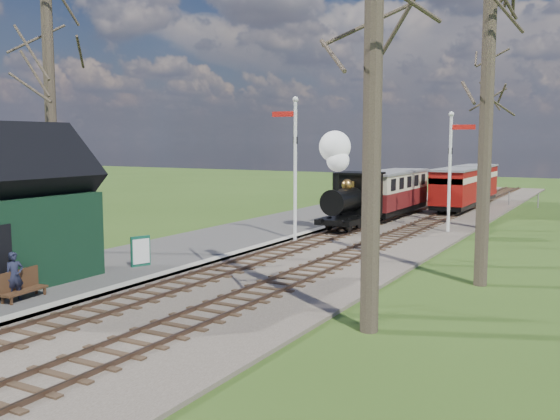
% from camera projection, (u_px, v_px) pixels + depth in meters
% --- Properties ---
extents(distant_hills, '(114.40, 48.00, 22.02)m').
position_uv_depth(distant_hills, '(513.00, 326.00, 69.42)').
color(distant_hills, '#385B23').
rests_on(distant_hills, ground).
extents(ballast_bed, '(8.00, 60.00, 0.10)m').
position_uv_depth(ballast_bed, '(387.00, 228.00, 30.86)').
color(ballast_bed, brown).
rests_on(ballast_bed, ground).
extents(track_near, '(1.60, 60.00, 0.15)m').
position_uv_depth(track_near, '(363.00, 226.00, 31.48)').
color(track_near, brown).
rests_on(track_near, ground).
extents(track_far, '(1.60, 60.00, 0.15)m').
position_uv_depth(track_far, '(413.00, 229.00, 30.23)').
color(track_far, brown).
rests_on(track_far, ground).
extents(platform, '(5.00, 44.00, 0.20)m').
position_uv_depth(platform, '(214.00, 243.00, 26.23)').
color(platform, '#474442').
rests_on(platform, ground).
extents(coping_strip, '(0.40, 44.00, 0.21)m').
position_uv_depth(coping_strip, '(261.00, 247.00, 25.12)').
color(coping_strip, '#B2AD9E').
rests_on(coping_strip, ground).
extents(semaphore_near, '(1.22, 0.24, 6.22)m').
position_uv_depth(semaphore_near, '(294.00, 159.00, 26.25)').
color(semaphore_near, silver).
rests_on(semaphore_near, ground).
extents(semaphore_far, '(1.22, 0.24, 5.72)m').
position_uv_depth(semaphore_far, '(452.00, 163.00, 29.00)').
color(semaphore_far, silver).
rests_on(semaphore_far, ground).
extents(bare_trees, '(15.51, 22.39, 12.00)m').
position_uv_depth(bare_trees, '(266.00, 115.00, 19.94)').
color(bare_trees, '#382D23').
rests_on(bare_trees, ground).
extents(fence_line, '(12.60, 0.08, 1.00)m').
position_uv_depth(fence_line, '(441.00, 195.00, 43.44)').
color(fence_line, slate).
rests_on(fence_line, ground).
extents(locomotive, '(1.85, 4.32, 4.63)m').
position_uv_depth(locomotive, '(349.00, 188.00, 29.70)').
color(locomotive, black).
rests_on(locomotive, ground).
extents(coach, '(2.16, 7.41, 2.28)m').
position_uv_depth(coach, '(391.00, 191.00, 35.02)').
color(coach, black).
rests_on(coach, ground).
extents(red_carriage_a, '(2.06, 5.10, 2.17)m').
position_uv_depth(red_carriage_a, '(456.00, 189.00, 37.37)').
color(red_carriage_a, black).
rests_on(red_carriage_a, ground).
extents(red_carriage_b, '(2.06, 5.10, 2.17)m').
position_uv_depth(red_carriage_b, '(475.00, 183.00, 42.15)').
color(red_carriage_b, black).
rests_on(red_carriage_b, ground).
extents(sign_board, '(0.32, 0.68, 1.02)m').
position_uv_depth(sign_board, '(141.00, 251.00, 20.88)').
color(sign_board, '#0F4834').
rests_on(sign_board, platform).
extents(bench, '(0.55, 1.41, 0.78)m').
position_uv_depth(bench, '(21.00, 285.00, 16.61)').
color(bench, '#3E2716').
rests_on(bench, platform).
extents(person, '(0.44, 0.55, 1.30)m').
position_uv_depth(person, '(15.00, 276.00, 16.43)').
color(person, '#1B1D31').
rests_on(person, platform).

